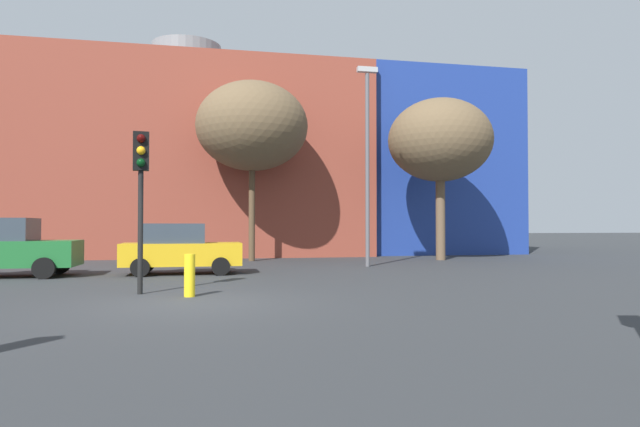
{
  "coord_description": "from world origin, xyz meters",
  "views": [
    {
      "loc": [
        0.28,
        -11.52,
        1.57
      ],
      "look_at": [
        4.36,
        8.06,
        2.03
      ],
      "focal_mm": 30.89,
      "sensor_mm": 36.0,
      "label": 1
    }
  ],
  "objects": [
    {
      "name": "street_lamp",
      "position": [
        6.46,
        9.05,
        4.43
      ],
      "size": [
        0.8,
        0.24,
        7.8
      ],
      "color": "#59595E",
      "rests_on": "ground_plane"
    },
    {
      "name": "bare_tree_1",
      "position": [
        2.33,
        13.36,
        6.08
      ],
      "size": [
        5.05,
        5.05,
        8.11
      ],
      "color": "brown",
      "rests_on": "ground_plane"
    },
    {
      "name": "ground_plane",
      "position": [
        0.0,
        0.0,
        0.0
      ],
      "size": [
        200.0,
        200.0,
        0.0
      ],
      "primitive_type": "plane",
      "color": "#2D3033"
    },
    {
      "name": "traffic_light_island",
      "position": [
        -1.19,
        1.76,
        2.77
      ],
      "size": [
        0.38,
        0.38,
        3.76
      ],
      "rotation": [
        0.0,
        0.0,
        -1.46
      ],
      "color": "black",
      "rests_on": "ground_plane"
    },
    {
      "name": "bollard_yellow_0",
      "position": [
        -0.06,
        1.06,
        0.47
      ],
      "size": [
        0.24,
        0.24,
        0.95
      ],
      "primitive_type": "cylinder",
      "color": "yellow",
      "rests_on": "ground_plane"
    },
    {
      "name": "building_backdrop",
      "position": [
        -0.85,
        21.5,
        5.17
      ],
      "size": [
        37.38,
        12.31,
        12.16
      ],
      "color": "brown",
      "rests_on": "ground_plane"
    },
    {
      "name": "parked_car_2",
      "position": [
        -0.52,
        7.07,
        0.82
      ],
      "size": [
        3.81,
        1.87,
        1.65
      ],
      "color": "gold",
      "rests_on": "ground_plane"
    },
    {
      "name": "bare_tree_0",
      "position": [
        10.97,
        12.32,
        5.55
      ],
      "size": [
        4.83,
        4.83,
        7.51
      ],
      "color": "brown",
      "rests_on": "ground_plane"
    },
    {
      "name": "parked_car_1",
      "position": [
        -5.83,
        7.07,
        0.91
      ],
      "size": [
        4.2,
        2.06,
        1.82
      ],
      "color": "#1E662D",
      "rests_on": "ground_plane"
    }
  ]
}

